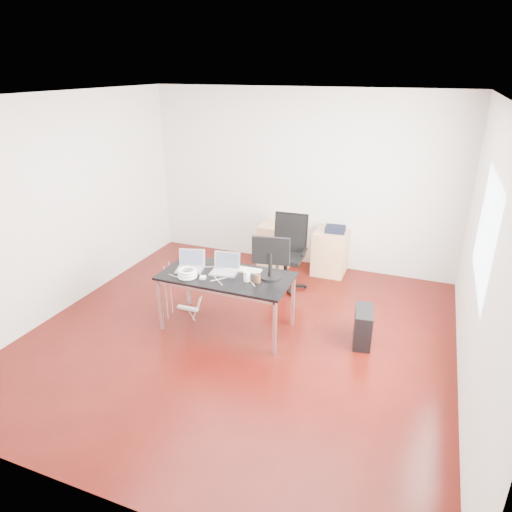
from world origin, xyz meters
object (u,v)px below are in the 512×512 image
(office_chair, at_px, (288,249))
(filing_cabinet_left, at_px, (276,245))
(pc_tower, at_px, (363,327))
(filing_cabinet_right, at_px, (330,252))
(desk, at_px, (227,279))

(office_chair, distance_m, filing_cabinet_left, 0.86)
(pc_tower, bearing_deg, office_chair, 130.03)
(office_chair, relative_size, filing_cabinet_right, 1.54)
(office_chair, relative_size, pc_tower, 2.40)
(desk, bearing_deg, office_chair, 76.42)
(filing_cabinet_right, bearing_deg, office_chair, -124.71)
(desk, relative_size, office_chair, 1.48)
(office_chair, relative_size, filing_cabinet_left, 1.54)
(desk, height_order, pc_tower, desk)
(filing_cabinet_right, bearing_deg, pc_tower, -65.89)
(desk, height_order, filing_cabinet_left, desk)
(office_chair, bearing_deg, filing_cabinet_right, 52.74)
(filing_cabinet_left, bearing_deg, office_chair, -59.37)
(filing_cabinet_left, bearing_deg, pc_tower, -46.81)
(filing_cabinet_right, bearing_deg, filing_cabinet_left, 180.00)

